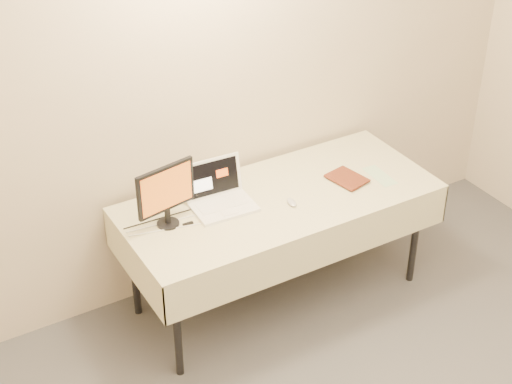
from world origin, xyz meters
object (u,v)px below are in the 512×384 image
monitor (166,191)px  laptop (219,195)px  table (279,206)px  book (338,169)px

monitor → laptop: bearing=-3.8°
table → laptop: 0.37m
table → laptop: size_ratio=5.15×
monitor → book: (1.04, -0.14, -0.10)m
laptop → monitor: (-0.34, -0.04, 0.16)m
laptop → book: bearing=-11.6°
table → monitor: bearing=174.0°
table → book: bearing=-10.6°
laptop → monitor: monitor is taller
table → book: book is taller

